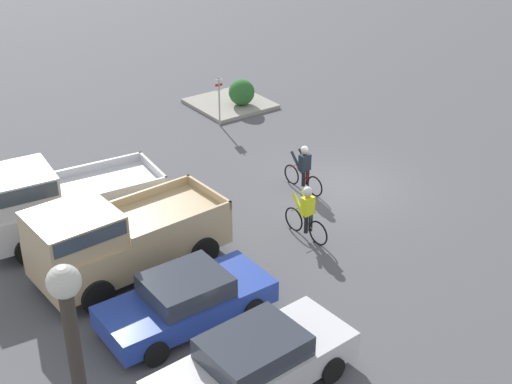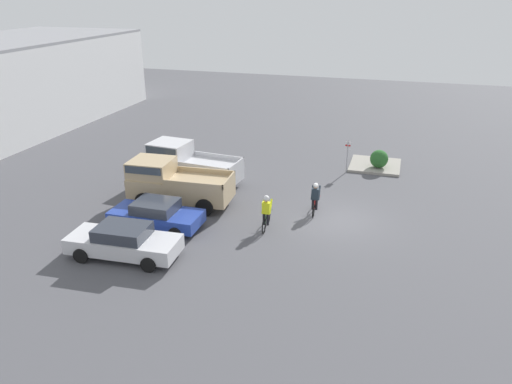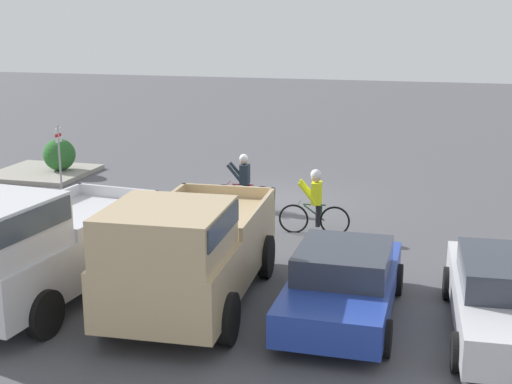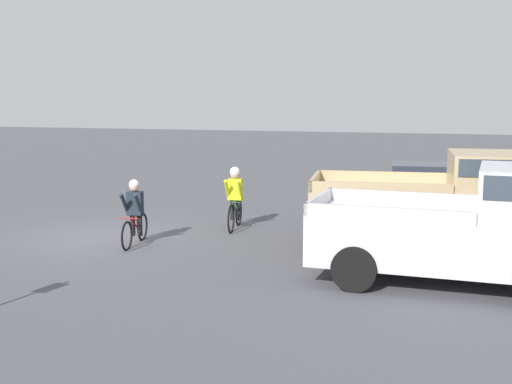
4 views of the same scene
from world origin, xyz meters
TOP-DOWN VIEW (x-y plane):
  - ground_plane at (0.00, 0.00)m, footprint 80.00×80.00m
  - sedan_0 at (-6.05, 7.83)m, footprint 2.13×4.70m
  - sedan_1 at (-3.25, 7.80)m, footprint 1.97×4.22m
  - pickup_truck_0 at (-0.47, 8.24)m, footprint 2.53×5.26m
  - pickup_truck_1 at (2.40, 8.75)m, footprint 2.65×5.32m
  - cyclist_0 at (0.54, 1.11)m, footprint 1.81×0.48m
  - cyclist_1 at (-1.84, 2.93)m, footprint 1.79×0.48m
  - fire_lane_sign at (6.73, 0.34)m, footprint 0.06×0.30m
  - curb_island at (8.36, -1.24)m, footprint 3.10×3.03m
  - shrub at (7.81, -1.47)m, footprint 1.09×1.09m

SIDE VIEW (x-z plane):
  - ground_plane at x=0.00m, z-range 0.00..0.00m
  - curb_island at x=8.36m, z-range 0.00..0.15m
  - sedan_1 at x=-3.25m, z-range 0.01..1.33m
  - shrub at x=7.81m, z-range 0.15..1.24m
  - sedan_0 at x=-6.05m, z-range 0.01..1.40m
  - cyclist_0 at x=0.54m, z-range 0.00..1.59m
  - cyclist_1 at x=-1.84m, z-range 0.01..1.68m
  - pickup_truck_0 at x=-0.47m, z-range 0.05..2.33m
  - pickup_truck_1 at x=2.40m, z-range 0.03..2.34m
  - fire_lane_sign at x=6.73m, z-range 0.22..2.24m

